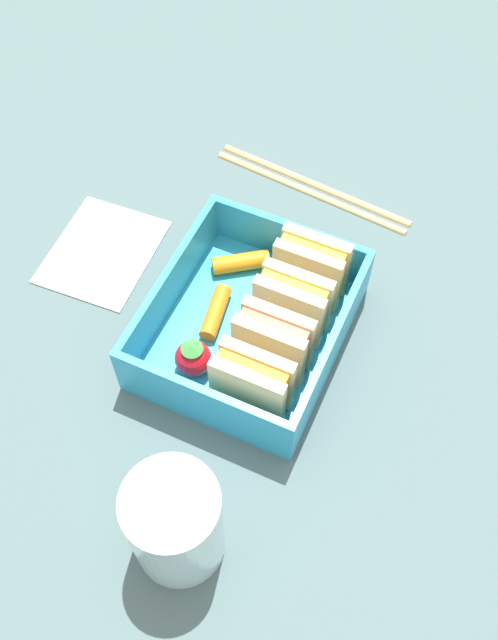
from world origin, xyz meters
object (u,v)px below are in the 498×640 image
Objects in this scene: drinking_glass at (176,524)px; sandwich_center at (273,342)px; carrot_stick_left at (241,262)px; carrot_stick_far_left at (216,312)px; strawberry_far_left at (193,357)px; sandwich_center_left at (293,304)px; sandwich_center_right at (252,383)px; chopstick_pair at (312,186)px; sandwich_left at (311,268)px; folded_napkin at (103,251)px.

sandwich_center is at bearing 179.05° from drinking_glass.
carrot_stick_left is 0.54× the size of drinking_glass.
strawberry_far_left reaches higher than carrot_stick_far_left.
drinking_glass is (12.44, 5.15, 1.79)cm from strawberry_far_left.
sandwich_center_left is 8.88cm from strawberry_far_left.
sandwich_center is at bearing 39.77° from carrot_stick_left.
carrot_stick_far_left is (-5.84, -5.93, -2.30)cm from sandwich_center_right.
carrot_stick_left is 0.24× the size of chopstick_pair.
chopstick_pair is 2.20× the size of drinking_glass.
sandwich_center_left is 0.30× the size of chopstick_pair.
carrot_stick_left is at bearing -177.49° from carrot_stick_far_left.
sandwich_center is (7.73, 0.00, 0.00)cm from sandwich_left.
sandwich_center reaches higher than carrot_stick_left.
drinking_glass is (23.20, -0.26, 0.37)cm from sandwich_left.
drinking_glass is (19.34, -0.26, 0.37)cm from sandwich_center_left.
carrot_stick_far_left is 1.37× the size of strawberry_far_left.
drinking_glass is 27.52cm from folded_napkin.
sandwich_center is 1.24× the size of carrot_stick_far_left.
carrot_stick_left is 12.39cm from chopstick_pair.
sandwich_left and sandwich_center_right have the same top height.
sandwich_left reaches higher than strawberry_far_left.
sandwich_center_left is 1.00× the size of sandwich_center_right.
sandwich_center_right reaches higher than carrot_stick_far_left.
strawberry_far_left is (3.03, -5.41, -1.42)cm from sandwich_center.
carrot_stick_left reaches higher than chopstick_pair.
drinking_glass is at bearing -0.95° from sandwich_center.
folded_napkin is at bearing -137.57° from drinking_glass.
carrot_stick_left is at bearing 102.84° from folded_napkin.
sandwich_left is at bearing 92.92° from carrot_stick_left.
sandwich_center_left is 1.22× the size of carrot_stick_left.
sandwich_center_left is 1.71× the size of strawberry_far_left.
sandwich_left is 12.13cm from strawberry_far_left.
sandwich_center is at bearing 180.00° from sandwich_center_right.
sandwich_center_right is 5.65cm from strawberry_far_left.
sandwich_left is at bearing 99.60° from folded_napkin.
sandwich_left is at bearing 180.00° from sandwich_center_right.
sandwich_center_right is at bearing 65.57° from folded_napkin.
drinking_glass is (17.45, 5.67, 2.67)cm from carrot_stick_far_left.
carrot_stick_far_left is at bearing -45.87° from sandwich_left.
carrot_stick_far_left is 13.04cm from folded_napkin.
sandwich_center is 1.22× the size of carrot_stick_left.
chopstick_pair is (-19.55, -4.28, -3.84)cm from sandwich_center.
sandwich_center_right is 0.56× the size of folded_napkin.
drinking_glass is at bearing 22.49° from strawberry_far_left.
sandwich_center_left is at bearing 180.00° from sandwich_center_right.
carrot_stick_left is 10.50cm from strawberry_far_left.
carrot_stick_left is (0.31, -6.17, -2.23)cm from sandwich_left.
sandwich_center is 0.30× the size of chopstick_pair.
sandwich_center_right is 24.10cm from chopstick_pair.
sandwich_center_right is at bearing 0.00° from sandwich_center.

